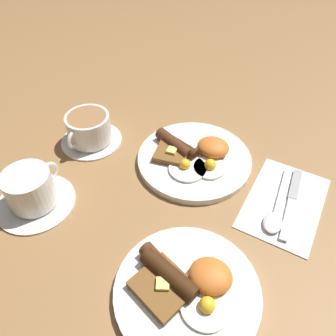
{
  "coord_description": "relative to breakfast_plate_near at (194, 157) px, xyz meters",
  "views": [
    {
      "loc": [
        -0.15,
        0.5,
        0.51
      ],
      "look_at": [
        0.04,
        0.06,
        0.03
      ],
      "focal_mm": 35.0,
      "sensor_mm": 36.0,
      "label": 1
    }
  ],
  "objects": [
    {
      "name": "ground_plane",
      "position": [
        -0.0,
        0.0,
        -0.01
      ],
      "size": [
        3.0,
        3.0,
        0.0
      ],
      "primitive_type": "plane",
      "color": "olive"
    },
    {
      "name": "breakfast_plate_near",
      "position": [
        0.0,
        0.0,
        0.0
      ],
      "size": [
        0.25,
        0.25,
        0.05
      ],
      "color": "white",
      "rests_on": "ground_plane"
    },
    {
      "name": "breakfast_plate_far",
      "position": [
        -0.09,
        0.28,
        0.0
      ],
      "size": [
        0.23,
        0.23,
        0.05
      ],
      "color": "white",
      "rests_on": "ground_plane"
    },
    {
      "name": "teacup_near",
      "position": [
        0.25,
        0.03,
        0.02
      ],
      "size": [
        0.14,
        0.14,
        0.07
      ],
      "color": "white",
      "rests_on": "ground_plane"
    },
    {
      "name": "teacup_far",
      "position": [
        0.24,
        0.23,
        0.02
      ],
      "size": [
        0.15,
        0.15,
        0.08
      ],
      "color": "white",
      "rests_on": "ground_plane"
    },
    {
      "name": "napkin",
      "position": [
        -0.21,
        0.04,
        -0.01
      ],
      "size": [
        0.16,
        0.22,
        0.01
      ],
      "primitive_type": "cube",
      "rotation": [
        0.0,
        0.0,
        -0.11
      ],
      "color": "white",
      "rests_on": "ground_plane"
    },
    {
      "name": "knife",
      "position": [
        -0.22,
        0.03,
        -0.01
      ],
      "size": [
        0.02,
        0.19,
        0.01
      ],
      "rotation": [
        0.0,
        0.0,
        1.56
      ],
      "color": "silver",
      "rests_on": "napkin"
    },
    {
      "name": "spoon",
      "position": [
        -0.19,
        0.09,
        -0.0
      ],
      "size": [
        0.04,
        0.18,
        0.01
      ],
      "rotation": [
        0.0,
        0.0,
        1.56
      ],
      "color": "silver",
      "rests_on": "napkin"
    }
  ]
}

